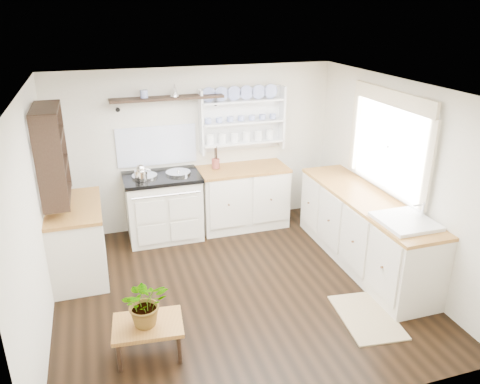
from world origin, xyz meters
name	(u,v)px	position (x,y,z in m)	size (l,w,h in m)	color
floor	(236,289)	(0.00, 0.00, 0.00)	(4.00, 3.80, 0.01)	black
wall_back	(197,149)	(0.00, 1.90, 1.15)	(4.00, 0.02, 2.30)	beige
wall_right	(396,178)	(2.00, 0.00, 1.15)	(0.02, 3.80, 2.30)	beige
wall_left	(34,221)	(-2.00, 0.00, 1.15)	(0.02, 3.80, 2.30)	beige
ceiling	(235,89)	(0.00, 0.00, 2.30)	(4.00, 3.80, 0.01)	white
window	(389,141)	(1.95, 0.15, 1.56)	(0.08, 1.55, 1.22)	white
aga_cooker	(164,206)	(-0.57, 1.57, 0.47)	(1.03, 0.72, 0.95)	beige
back_cabinets	(243,196)	(0.60, 1.60, 0.46)	(1.27, 0.63, 0.90)	beige
right_cabinets	(364,230)	(1.70, 0.10, 0.46)	(0.62, 2.43, 0.90)	beige
belfast_sink	(404,231)	(1.70, -0.65, 0.80)	(0.55, 0.60, 0.45)	white
left_cabinets	(78,239)	(-1.70, 0.90, 0.46)	(0.62, 1.13, 0.90)	beige
plate_rack	(241,118)	(0.65, 1.86, 1.56)	(1.20, 0.22, 0.90)	white
high_shelf	(167,99)	(-0.40, 1.78, 1.91)	(1.50, 0.29, 0.16)	black
left_shelving	(52,153)	(-1.84, 0.90, 1.55)	(0.28, 0.80, 1.05)	black
kettle	(141,172)	(-0.85, 1.45, 1.03)	(0.17, 0.17, 0.21)	silver
utensil_crock	(216,164)	(0.22, 1.68, 0.98)	(0.11, 0.11, 0.13)	brown
center_table	(148,327)	(-1.09, -0.80, 0.30)	(0.68, 0.52, 0.35)	brown
potted_plant	(146,302)	(-1.09, -0.80, 0.58)	(0.41, 0.36, 0.46)	#3F7233
floor_rug	(367,317)	(1.16, -0.93, 0.01)	(0.55, 0.85, 0.02)	olive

